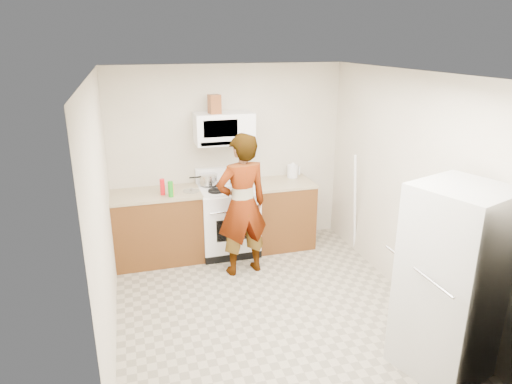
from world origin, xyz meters
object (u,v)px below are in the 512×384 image
object	(u,v)px
microwave	(224,128)
kettle	(292,171)
fridge	(452,282)
saucepan	(209,179)
person	(242,205)
gas_range	(228,218)

from	to	relation	value
microwave	kettle	distance (m)	1.20
fridge	kettle	world-z (taller)	fridge
fridge	saucepan	world-z (taller)	fridge
person	kettle	bearing A→B (deg)	-149.04
fridge	kettle	bearing A→B (deg)	77.31
kettle	saucepan	distance (m)	1.21
person	gas_range	bearing A→B (deg)	-95.33
microwave	person	bearing A→B (deg)	-86.66
gas_range	fridge	distance (m)	3.14
kettle	person	bearing A→B (deg)	-125.16
gas_range	saucepan	xyz separation A→B (m)	(-0.22, 0.13, 0.53)
fridge	saucepan	distance (m)	3.34
microwave	gas_range	bearing A→B (deg)	-90.00
gas_range	kettle	size ratio (longest dim) A/B	6.31
gas_range	fridge	size ratio (longest dim) A/B	0.66
fridge	kettle	xyz separation A→B (m)	(-0.33, 3.00, 0.17)
kettle	fridge	bearing A→B (deg)	-69.18
microwave	kettle	world-z (taller)	microwave
person	fridge	bearing A→B (deg)	110.71
microwave	person	distance (m)	1.11
microwave	kettle	bearing A→B (deg)	2.72
gas_range	microwave	xyz separation A→B (m)	(0.00, 0.13, 1.21)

